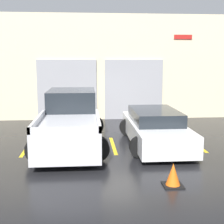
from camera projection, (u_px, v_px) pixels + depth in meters
name	position (u px, v px, depth m)	size (l,w,h in m)	color
ground_plane	(109.00, 133.00, 12.75)	(28.00, 28.00, 0.00)	black
shophouse_building	(104.00, 68.00, 15.57)	(14.08, 0.68, 5.15)	beige
pickup_truck	(71.00, 121.00, 10.89)	(2.43, 5.31, 1.81)	silver
sedan_white	(155.00, 128.00, 10.85)	(2.18, 4.59, 1.22)	white
parking_stripe_far_left	(27.00, 147.00, 10.57)	(0.12, 2.20, 0.01)	gold
parking_stripe_left	(113.00, 145.00, 10.80)	(0.12, 2.20, 0.01)	gold
parking_stripe_centre	(195.00, 144.00, 11.04)	(0.12, 2.20, 0.01)	gold
traffic_cone	(173.00, 176.00, 7.30)	(0.47, 0.47, 0.55)	black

